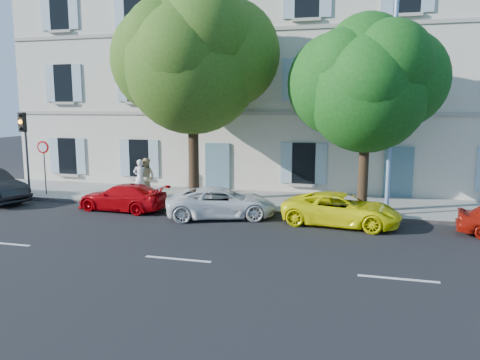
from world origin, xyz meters
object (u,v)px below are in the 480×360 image
(road_sign, at_px, (44,156))
(pedestrian_a, at_px, (140,178))
(car_white_coupe, at_px, (221,203))
(car_yellow_supercar, at_px, (341,209))
(tree_left, at_px, (192,66))
(car_red_coupe, at_px, (123,197))
(street_lamp, at_px, (393,89))
(traffic_light, at_px, (24,135))
(tree_right, at_px, (367,91))
(pedestrian_b, at_px, (146,177))

(road_sign, height_order, pedestrian_a, road_sign)
(car_white_coupe, xyz_separation_m, road_sign, (-9.41, 1.80, 1.40))
(car_yellow_supercar, bearing_deg, tree_left, 78.06)
(car_red_coupe, distance_m, car_yellow_supercar, 9.02)
(street_lamp, bearing_deg, pedestrian_a, 174.06)
(car_white_coupe, bearing_deg, traffic_light, 61.53)
(street_lamp, bearing_deg, tree_left, 173.22)
(street_lamp, distance_m, pedestrian_a, 11.76)
(street_lamp, bearing_deg, road_sign, 178.22)
(tree_right, bearing_deg, street_lamp, -31.75)
(tree_left, xyz_separation_m, pedestrian_b, (-2.57, 0.44, -5.01))
(tree_left, distance_m, street_lamp, 8.40)
(car_yellow_supercar, height_order, traffic_light, traffic_light)
(pedestrian_b, bearing_deg, street_lamp, -178.91)
(road_sign, bearing_deg, tree_right, 0.34)
(street_lamp, bearing_deg, car_white_coupe, -168.20)
(traffic_light, distance_m, pedestrian_b, 6.16)
(car_yellow_supercar, xyz_separation_m, pedestrian_a, (-9.36, 2.48, 0.43))
(tree_right, bearing_deg, traffic_light, -179.01)
(car_red_coupe, relative_size, tree_right, 0.52)
(car_white_coupe, relative_size, pedestrian_a, 2.45)
(tree_right, distance_m, street_lamp, 1.10)
(car_yellow_supercar, distance_m, street_lamp, 4.88)
(car_white_coupe, relative_size, tree_left, 0.47)
(street_lamp, height_order, pedestrian_a, street_lamp)
(traffic_light, xyz_separation_m, pedestrian_a, (5.57, 0.84, -1.95))
(car_white_coupe, xyz_separation_m, pedestrian_b, (-4.55, 2.74, 0.45))
(car_red_coupe, bearing_deg, tree_right, 105.06)
(car_yellow_supercar, distance_m, tree_left, 8.89)
(tree_right, bearing_deg, tree_left, 176.83)
(tree_left, bearing_deg, car_yellow_supercar, -19.31)
(car_white_coupe, relative_size, street_lamp, 0.50)
(car_red_coupe, distance_m, pedestrian_a, 2.38)
(car_red_coupe, xyz_separation_m, car_white_coupe, (4.39, -0.15, 0.03))
(tree_right, bearing_deg, road_sign, -179.66)
(tree_right, xyz_separation_m, traffic_light, (-15.65, -0.27, -1.95))
(car_red_coupe, bearing_deg, car_yellow_supercar, 93.83)
(tree_right, distance_m, pedestrian_b, 10.68)
(car_white_coupe, bearing_deg, pedestrian_b, 39.43)
(car_yellow_supercar, relative_size, traffic_light, 1.10)
(car_red_coupe, xyz_separation_m, road_sign, (-5.02, 1.65, 1.44))
(road_sign, bearing_deg, pedestrian_b, 10.96)
(car_white_coupe, relative_size, pedestrian_b, 2.40)
(tree_left, height_order, street_lamp, tree_left)
(pedestrian_b, bearing_deg, car_red_coupe, 102.33)
(road_sign, height_order, pedestrian_b, road_sign)
(car_yellow_supercar, xyz_separation_m, street_lamp, (1.66, 1.34, 4.40))
(car_white_coupe, xyz_separation_m, pedestrian_a, (-4.72, 2.46, 0.43))
(car_white_coupe, relative_size, tree_right, 0.58)
(tree_left, bearing_deg, car_white_coupe, -49.13)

